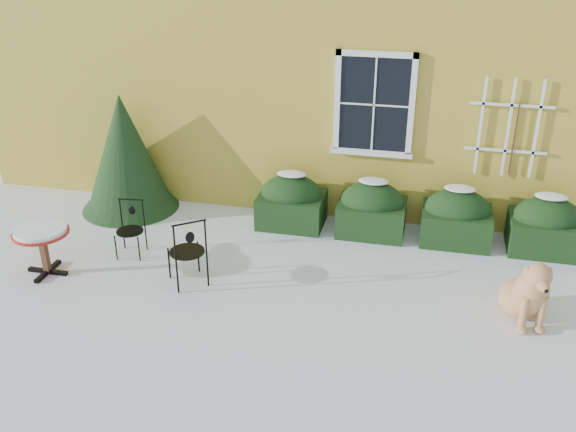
% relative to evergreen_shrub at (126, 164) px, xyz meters
% --- Properties ---
extents(ground, '(80.00, 80.00, 0.00)m').
position_rel_evergreen_shrub_xyz_m(ground, '(3.16, -2.56, -0.81)').
color(ground, white).
rests_on(ground, ground).
extents(hedge_row, '(4.95, 0.80, 0.91)m').
position_rel_evergreen_shrub_xyz_m(hedge_row, '(4.81, -0.01, -0.40)').
color(hedge_row, black).
rests_on(hedge_row, ground).
extents(evergreen_shrub, '(1.65, 1.65, 2.00)m').
position_rel_evergreen_shrub_xyz_m(evergreen_shrub, '(0.00, 0.00, 0.00)').
color(evergreen_shrub, black).
rests_on(evergreen_shrub, ground).
extents(bistro_table, '(0.77, 0.77, 0.72)m').
position_rel_evergreen_shrub_xyz_m(bistro_table, '(-0.18, -2.32, -0.21)').
color(bistro_table, black).
rests_on(bistro_table, ground).
extents(patio_chair_near, '(0.63, 0.63, 1.01)m').
position_rel_evergreen_shrub_xyz_m(patio_chair_near, '(1.90, -2.13, -0.30)').
color(patio_chair_near, black).
rests_on(patio_chair_near, ground).
extents(patio_chair_far, '(0.42, 0.41, 0.83)m').
position_rel_evergreen_shrub_xyz_m(patio_chair_far, '(0.75, -1.51, -0.39)').
color(patio_chair_far, black).
rests_on(patio_chair_far, ground).
extents(dog, '(0.73, 1.05, 0.93)m').
position_rel_evergreen_shrub_xyz_m(dog, '(6.30, -2.00, -0.43)').
color(dog, tan).
rests_on(dog, ground).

